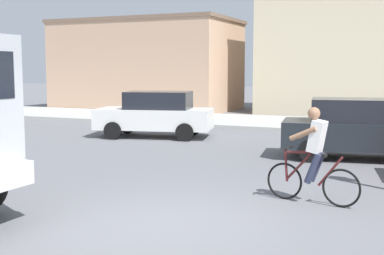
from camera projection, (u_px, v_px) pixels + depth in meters
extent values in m
plane|color=slate|center=(168.00, 222.00, 8.05)|extent=(120.00, 120.00, 0.00)
cube|color=#ADADA8|center=(325.00, 125.00, 21.26)|extent=(80.00, 5.00, 0.16)
torus|color=black|center=(284.00, 181.00, 9.45)|extent=(0.68, 0.15, 0.68)
torus|color=black|center=(341.00, 188.00, 8.88)|extent=(0.68, 0.15, 0.68)
cylinder|color=#591E1E|center=(303.00, 152.00, 9.20)|extent=(0.60, 0.14, 0.09)
cylinder|color=#591E1E|center=(300.00, 165.00, 9.26)|extent=(0.51, 0.13, 0.57)
cylinder|color=#591E1E|center=(330.00, 171.00, 8.96)|extent=(0.44, 0.11, 0.57)
cylinder|color=#591E1E|center=(286.00, 165.00, 9.40)|extent=(0.10, 0.06, 0.59)
cylinder|color=black|center=(288.00, 148.00, 9.35)|extent=(0.11, 0.50, 0.03)
cube|color=black|center=(319.00, 155.00, 9.04)|extent=(0.26, 0.16, 0.06)
cube|color=white|center=(317.00, 136.00, 9.03)|extent=(0.34, 0.36, 0.59)
sphere|color=#9E7051|center=(314.00, 113.00, 9.02)|extent=(0.22, 0.22, 0.22)
cylinder|color=#2D334C|center=(313.00, 168.00, 9.02)|extent=(0.32, 0.17, 0.57)
cylinder|color=#9E7051|center=(303.00, 134.00, 9.00)|extent=(0.50, 0.17, 0.29)
cylinder|color=#2D334C|center=(317.00, 167.00, 9.19)|extent=(0.32, 0.17, 0.57)
cylinder|color=#9E7051|center=(310.00, 132.00, 9.26)|extent=(0.50, 0.17, 0.29)
cube|color=#1E2328|center=(360.00, 135.00, 13.65)|extent=(4.22, 2.32, 0.70)
cube|color=black|center=(355.00, 110.00, 13.61)|extent=(2.40, 1.78, 0.60)
cylinder|color=black|center=(312.00, 142.00, 14.81)|extent=(0.62, 0.27, 0.60)
cylinder|color=black|center=(311.00, 151.00, 13.18)|extent=(0.62, 0.27, 0.60)
cube|color=white|center=(154.00, 119.00, 18.04)|extent=(4.29, 2.60, 0.70)
cube|color=black|center=(158.00, 100.00, 17.94)|extent=(2.48, 1.93, 0.60)
cylinder|color=black|center=(113.00, 131.00, 17.46)|extent=(0.63, 0.32, 0.60)
cylinder|color=black|center=(128.00, 125.00, 19.12)|extent=(0.63, 0.32, 0.60)
cylinder|color=black|center=(185.00, 132.00, 17.03)|extent=(0.63, 0.32, 0.60)
cylinder|color=black|center=(193.00, 127.00, 18.69)|extent=(0.63, 0.32, 0.60)
cube|color=tan|center=(147.00, 67.00, 30.43)|extent=(10.18, 5.80, 5.00)
cube|color=#775E4C|center=(147.00, 22.00, 30.14)|extent=(10.38, 5.92, 0.20)
cube|color=beige|center=(359.00, 55.00, 27.68)|extent=(9.86, 6.55, 6.24)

